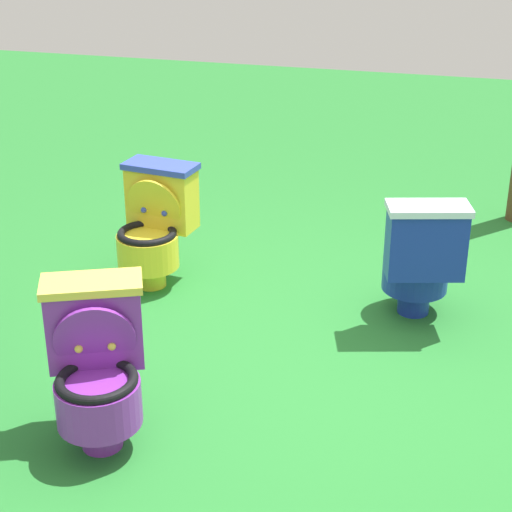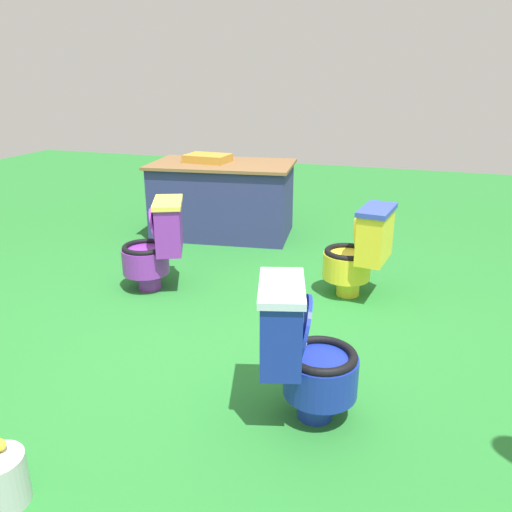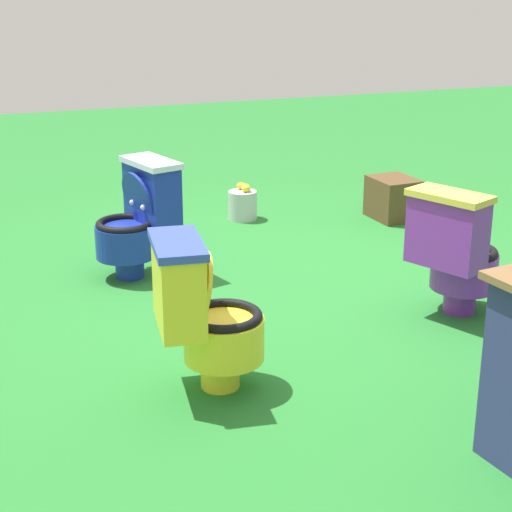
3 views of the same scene
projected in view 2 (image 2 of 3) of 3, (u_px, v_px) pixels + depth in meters
name	position (u px, v px, depth m)	size (l,w,h in m)	color
ground	(211.00, 348.00, 3.26)	(14.00, 14.00, 0.00)	#26752D
toilet_blue	(303.00, 351.00, 2.50)	(0.58, 0.52, 0.73)	#192D9E
toilet_purple	(156.00, 244.00, 4.05)	(0.61, 0.57, 0.73)	purple
toilet_yellow	(360.00, 251.00, 3.90)	(0.54, 0.46, 0.73)	yellow
vendor_table	(223.00, 199.00, 5.44)	(1.56, 1.04, 0.85)	navy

